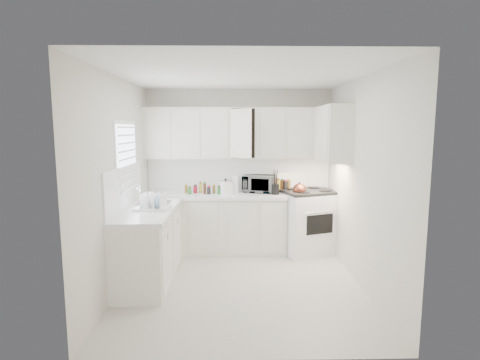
{
  "coord_description": "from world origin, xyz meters",
  "views": [
    {
      "loc": [
        -0.11,
        -4.58,
        1.97
      ],
      "look_at": [
        0.0,
        0.7,
        1.25
      ],
      "focal_mm": 28.16,
      "sensor_mm": 36.0,
      "label": 1
    }
  ],
  "objects_px": {
    "tea_kettle": "(299,189)",
    "rice_cooker": "(226,186)",
    "microwave": "(259,182)",
    "utensil_crock": "(275,182)",
    "stove": "(308,213)",
    "dish_rack": "(153,200)"
  },
  "relations": [
    {
      "from": "stove",
      "to": "utensil_crock",
      "type": "xyz_separation_m",
      "value": [
        -0.54,
        -0.06,
        0.51
      ]
    },
    {
      "from": "rice_cooker",
      "to": "tea_kettle",
      "type": "bearing_deg",
      "value": -22.27
    },
    {
      "from": "rice_cooker",
      "to": "utensil_crock",
      "type": "xyz_separation_m",
      "value": [
        0.78,
        -0.11,
        0.08
      ]
    },
    {
      "from": "stove",
      "to": "microwave",
      "type": "distance_m",
      "value": 0.93
    },
    {
      "from": "tea_kettle",
      "to": "rice_cooker",
      "type": "distance_m",
      "value": 1.16
    },
    {
      "from": "dish_rack",
      "to": "tea_kettle",
      "type": "bearing_deg",
      "value": 30.56
    },
    {
      "from": "microwave",
      "to": "rice_cooker",
      "type": "distance_m",
      "value": 0.55
    },
    {
      "from": "tea_kettle",
      "to": "utensil_crock",
      "type": "distance_m",
      "value": 0.38
    },
    {
      "from": "utensil_crock",
      "to": "rice_cooker",
      "type": "bearing_deg",
      "value": 171.89
    },
    {
      "from": "tea_kettle",
      "to": "rice_cooker",
      "type": "relative_size",
      "value": 1.05
    },
    {
      "from": "tea_kettle",
      "to": "microwave",
      "type": "relative_size",
      "value": 0.5
    },
    {
      "from": "stove",
      "to": "tea_kettle",
      "type": "height_order",
      "value": "stove"
    },
    {
      "from": "rice_cooker",
      "to": "microwave",
      "type": "bearing_deg",
      "value": 0.13
    },
    {
      "from": "tea_kettle",
      "to": "rice_cooker",
      "type": "xyz_separation_m",
      "value": [
        -1.14,
        0.21,
        0.01
      ]
    },
    {
      "from": "stove",
      "to": "utensil_crock",
      "type": "bearing_deg",
      "value": 167.3
    },
    {
      "from": "dish_rack",
      "to": "stove",
      "type": "bearing_deg",
      "value": 32.11
    },
    {
      "from": "utensil_crock",
      "to": "tea_kettle",
      "type": "bearing_deg",
      "value": -15.64
    },
    {
      "from": "stove",
      "to": "dish_rack",
      "type": "height_order",
      "value": "stove"
    },
    {
      "from": "microwave",
      "to": "dish_rack",
      "type": "distance_m",
      "value": 1.95
    },
    {
      "from": "stove",
      "to": "rice_cooker",
      "type": "xyz_separation_m",
      "value": [
        -1.32,
        0.05,
        0.43
      ]
    },
    {
      "from": "rice_cooker",
      "to": "utensil_crock",
      "type": "distance_m",
      "value": 0.79
    },
    {
      "from": "microwave",
      "to": "utensil_crock",
      "type": "relative_size",
      "value": 1.24
    }
  ]
}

